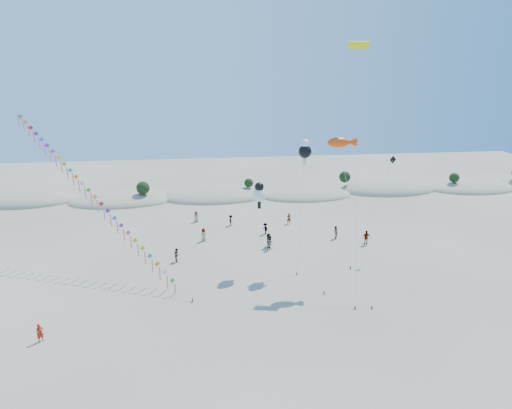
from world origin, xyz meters
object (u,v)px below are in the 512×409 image
(fish_kite, at_px, (342,143))
(kite_train, at_px, (87,189))
(parafoil_kite, at_px, (359,50))
(flyer_foreground, at_px, (40,333))

(fish_kite, bearing_deg, kite_train, 169.14)
(fish_kite, xyz_separation_m, parafoil_kite, (2.55, 3.98, 9.09))
(kite_train, xyz_separation_m, flyer_foreground, (-0.90, -15.29, -7.99))
(fish_kite, distance_m, flyer_foreground, 32.57)
(kite_train, relative_size, parafoil_kite, 0.89)
(fish_kite, relative_size, flyer_foreground, 9.36)
(fish_kite, relative_size, parafoil_kite, 0.61)
(kite_train, bearing_deg, flyer_foreground, -93.35)
(parafoil_kite, distance_m, flyer_foreground, 40.39)
(flyer_foreground, bearing_deg, kite_train, 47.68)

